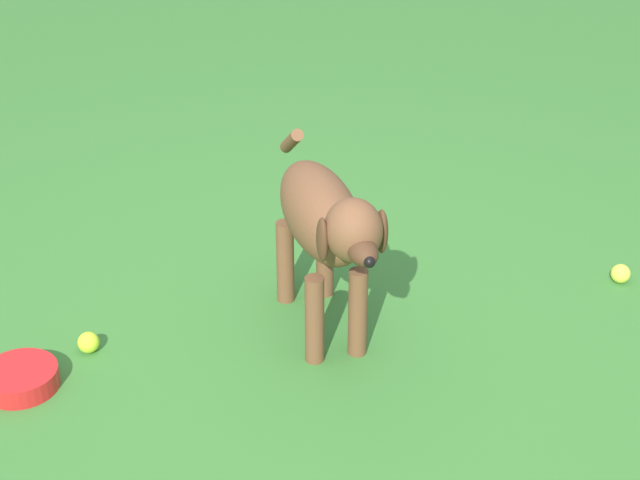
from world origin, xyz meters
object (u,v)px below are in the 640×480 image
at_px(dog, 325,222).
at_px(tennis_ball_0, 621,274).
at_px(water_bowl, 20,378).
at_px(tennis_ball_2, 89,342).

height_order(dog, tennis_ball_0, dog).
height_order(dog, water_bowl, dog).
relative_size(tennis_ball_0, tennis_ball_2, 1.00).
height_order(tennis_ball_2, water_bowl, tennis_ball_2).
bearing_deg(tennis_ball_2, dog, -140.50).
height_order(tennis_ball_0, water_bowl, tennis_ball_0).
xyz_separation_m(tennis_ball_0, tennis_ball_2, (1.25, 1.26, 0.00)).
distance_m(dog, water_bowl, 0.99).
bearing_deg(dog, water_bowl, -89.09).
distance_m(tennis_ball_0, tennis_ball_2, 1.77).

